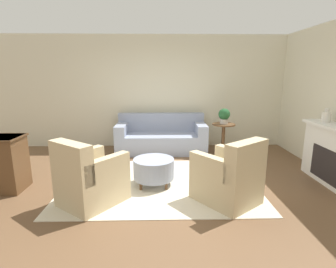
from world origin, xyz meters
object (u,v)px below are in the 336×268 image
object	(u,v)px
couch	(161,138)
vase_mantel_near	(326,117)
ottoman_table	(154,169)
potted_plant_on_side_table	(224,115)
armchair_left	(89,179)
armchair_right	(229,178)
side_table	(223,133)

from	to	relation	value
couch	vase_mantel_near	size ratio (longest dim) A/B	8.54
ottoman_table	potted_plant_on_side_table	size ratio (longest dim) A/B	1.91
armchair_left	ottoman_table	world-z (taller)	armchair_left
armchair_left	vase_mantel_near	world-z (taller)	vase_mantel_near
armchair_left	armchair_right	world-z (taller)	same
couch	armchair_right	world-z (taller)	armchair_right
couch	side_table	world-z (taller)	couch
couch	vase_mantel_near	world-z (taller)	vase_mantel_near
couch	potted_plant_on_side_table	xyz separation A→B (m)	(1.46, -0.23, 0.59)
potted_plant_on_side_table	ottoman_table	bearing A→B (deg)	-131.42
couch	potted_plant_on_side_table	bearing A→B (deg)	-8.83
ottoman_table	side_table	bearing A→B (deg)	48.58
armchair_right	potted_plant_on_side_table	size ratio (longest dim) A/B	3.04
armchair_right	side_table	bearing A→B (deg)	78.97
armchair_right	side_table	world-z (taller)	armchair_right
vase_mantel_near	potted_plant_on_side_table	xyz separation A→B (m)	(-1.45, 1.47, -0.20)
side_table	vase_mantel_near	distance (m)	2.16
couch	armchair_left	size ratio (longest dim) A/B	1.95
armchair_right	potted_plant_on_side_table	xyz separation A→B (m)	(0.48, 2.44, 0.54)
couch	vase_mantel_near	distance (m)	3.46
vase_mantel_near	potted_plant_on_side_table	bearing A→B (deg)	134.58
side_table	armchair_right	bearing A→B (deg)	-101.03
couch	potted_plant_on_side_table	world-z (taller)	potted_plant_on_side_table
side_table	armchair_left	bearing A→B (deg)	-135.51
side_table	potted_plant_on_side_table	world-z (taller)	potted_plant_on_side_table
potted_plant_on_side_table	vase_mantel_near	bearing A→B (deg)	-45.42
armchair_right	armchair_left	bearing A→B (deg)	180.00
ottoman_table	vase_mantel_near	bearing A→B (deg)	6.11
couch	armchair_right	bearing A→B (deg)	-69.78
armchair_left	armchair_right	bearing A→B (deg)	0.00
couch	armchair_left	distance (m)	2.86
vase_mantel_near	side_table	bearing A→B (deg)	134.58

